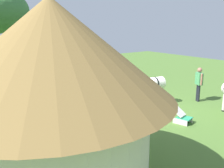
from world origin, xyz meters
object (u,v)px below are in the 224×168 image
(patio_chair_near_lawn, at_px, (63,95))
(standing_watcher, at_px, (199,81))
(guest_beside_umbrella, at_px, (93,75))
(striped_lounge_chair, at_px, (182,116))
(patio_chair_east_end, at_px, (40,89))
(patio_chair_near_hut, at_px, (90,88))
(thatched_hut, at_px, (53,87))
(zebra_by_umbrella, at_px, (88,94))
(patio_chair_west_end, at_px, (68,83))
(shade_umbrella, at_px, (64,45))
(patio_dining_table, at_px, (65,86))
(zebra_nearest_camera, at_px, (149,85))
(guest_behind_table, at_px, (58,73))

(patio_chair_near_lawn, height_order, standing_watcher, standing_watcher)
(guest_beside_umbrella, bearing_deg, striped_lounge_chair, -66.51)
(patio_chair_east_end, relative_size, patio_chair_near_hut, 1.00)
(thatched_hut, distance_m, zebra_by_umbrella, 5.39)
(patio_chair_near_lawn, bearing_deg, striped_lounge_chair, -28.89)
(patio_chair_east_end, height_order, striped_lounge_chair, patio_chair_east_end)
(patio_chair_east_end, relative_size, guest_beside_umbrella, 0.52)
(patio_chair_west_end, bearing_deg, zebra_by_umbrella, 107.19)
(patio_chair_near_lawn, bearing_deg, standing_watcher, 0.75)
(shade_umbrella, bearing_deg, patio_chair_east_end, 55.25)
(zebra_by_umbrella, bearing_deg, patio_chair_east_end, -114.46)
(shade_umbrella, bearing_deg, patio_dining_table, 135.00)
(thatched_hut, distance_m, zebra_nearest_camera, 7.46)
(patio_chair_east_end, xyz_separation_m, striped_lounge_chair, (-6.77, -3.25, -0.26))
(patio_dining_table, bearing_deg, striped_lounge_chair, -160.29)
(patio_chair_near_lawn, bearing_deg, shade_umbrella, 90.00)
(guest_behind_table, bearing_deg, patio_chair_near_hut, -72.78)
(patio_chair_west_end, bearing_deg, thatched_hut, 93.59)
(guest_beside_umbrella, bearing_deg, patio_chair_near_hut, -109.80)
(shade_umbrella, height_order, zebra_nearest_camera, shade_umbrella)
(zebra_by_umbrella, bearing_deg, striped_lounge_chair, 95.57)
(patio_chair_west_end, relative_size, zebra_by_umbrella, 0.49)
(patio_chair_west_end, xyz_separation_m, guest_beside_umbrella, (-0.93, -1.16, 0.51))
(patio_chair_west_end, distance_m, zebra_by_umbrella, 4.29)
(patio_chair_east_end, relative_size, guest_behind_table, 0.55)
(shade_umbrella, distance_m, standing_watcher, 7.17)
(patio_chair_near_lawn, relative_size, guest_beside_umbrella, 0.52)
(patio_chair_near_hut, height_order, guest_behind_table, guest_behind_table)
(patio_chair_near_lawn, height_order, guest_behind_table, guest_behind_table)
(patio_chair_west_end, bearing_deg, standing_watcher, 160.82)
(patio_chair_near_lawn, bearing_deg, patio_chair_near_hut, 46.87)
(guest_beside_umbrella, height_order, zebra_by_umbrella, guest_beside_umbrella)
(guest_beside_umbrella, relative_size, guest_behind_table, 1.06)
(guest_behind_table, relative_size, striped_lounge_chair, 1.79)
(patio_chair_east_end, distance_m, guest_beside_umbrella, 3.06)
(patio_chair_east_end, relative_size, zebra_nearest_camera, 0.42)
(thatched_hut, relative_size, patio_chair_near_lawn, 6.25)
(patio_chair_west_end, height_order, striped_lounge_chair, patio_chair_west_end)
(patio_chair_near_hut, distance_m, zebra_nearest_camera, 3.32)
(patio_dining_table, bearing_deg, patio_chair_east_end, 55.25)
(patio_dining_table, relative_size, patio_chair_east_end, 1.82)
(striped_lounge_chair, height_order, zebra_nearest_camera, zebra_nearest_camera)
(thatched_hut, height_order, zebra_by_umbrella, thatched_hut)
(patio_dining_table, xyz_separation_m, zebra_by_umbrella, (-3.00, 0.41, 0.27))
(patio_chair_east_end, xyz_separation_m, guest_behind_table, (1.25, -1.63, 0.46))
(patio_chair_near_hut, height_order, striped_lounge_chair, patio_chair_near_hut)
(patio_dining_table, distance_m, patio_chair_near_hut, 1.34)
(patio_chair_east_end, height_order, zebra_nearest_camera, zebra_nearest_camera)
(patio_chair_east_end, bearing_deg, patio_chair_west_end, 136.14)
(patio_chair_near_hut, relative_size, standing_watcher, 0.51)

